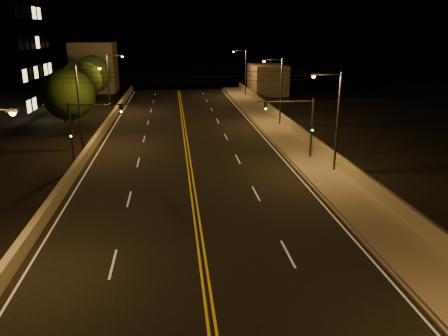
{
  "coord_description": "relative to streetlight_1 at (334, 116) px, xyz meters",
  "views": [
    {
      "loc": [
        -1.22,
        -9.49,
        11.13
      ],
      "look_at": [
        2.0,
        18.0,
        2.5
      ],
      "focal_mm": 35.0,
      "sensor_mm": 36.0,
      "label": 1
    }
  ],
  "objects": [
    {
      "name": "streetlight_5",
      "position": [
        -21.39,
        10.05,
        0.0
      ],
      "size": [
        2.55,
        0.28,
        8.19
      ],
      "color": "#2D2D33",
      "rests_on": "ground"
    },
    {
      "name": "distant_building_right",
      "position": [
        5.0,
        48.39,
        -2.12
      ],
      "size": [
        6.0,
        10.0,
        5.34
      ],
      "primitive_type": "cube",
      "color": "gray",
      "rests_on": "ground"
    },
    {
      "name": "tree_0",
      "position": [
        -23.87,
        15.67,
        -0.06
      ],
      "size": [
        5.53,
        5.53,
        7.5
      ],
      "color": "black",
      "rests_on": "ground"
    },
    {
      "name": "jersey_barrier",
      "position": [
        -20.78,
        -3.57,
        -4.33
      ],
      "size": [
        0.45,
        120.0,
        0.91
      ],
      "primitive_type": "cube",
      "color": "#ABA78E",
      "rests_on": "ground"
    },
    {
      "name": "road",
      "position": [
        -11.5,
        -3.57,
        -4.78
      ],
      "size": [
        18.0,
        120.0,
        0.02
      ],
      "primitive_type": "cube",
      "color": "black",
      "rests_on": "ground"
    },
    {
      "name": "streetlight_3",
      "position": [
        0.0,
        44.99,
        0.0
      ],
      "size": [
        2.55,
        0.28,
        8.19
      ],
      "color": "#2D2D33",
      "rests_on": "ground"
    },
    {
      "name": "curb",
      "position": [
        -2.57,
        -3.57,
        -4.71
      ],
      "size": [
        0.14,
        120.0,
        0.15
      ],
      "primitive_type": "cube",
      "color": "gray",
      "rests_on": "ground"
    },
    {
      "name": "parapet_rail",
      "position": [
        0.95,
        -3.57,
        -3.46
      ],
      "size": [
        0.06,
        120.0,
        0.06
      ],
      "primitive_type": "cylinder",
      "rotation": [
        1.57,
        0.0,
        0.0
      ],
      "color": "black",
      "rests_on": "parapet_wall"
    },
    {
      "name": "distant_building_left",
      "position": [
        -27.5,
        55.24,
        -0.13
      ],
      "size": [
        8.0,
        8.0,
        9.32
      ],
      "primitive_type": "cube",
      "color": "gray",
      "rests_on": "ground"
    },
    {
      "name": "traffic_signal_right",
      "position": [
        -1.55,
        3.97,
        -1.21
      ],
      "size": [
        5.11,
        0.31,
        5.58
      ],
      "color": "#2D2D33",
      "rests_on": "ground"
    },
    {
      "name": "streetlight_2",
      "position": [
        0.0,
        18.87,
        0.0
      ],
      "size": [
        2.55,
        0.28,
        8.19
      ],
      "color": "#2D2D33",
      "rests_on": "ground"
    },
    {
      "name": "sidewalk",
      "position": [
        -0.7,
        -3.57,
        -4.64
      ],
      "size": [
        3.6,
        120.0,
        0.3
      ],
      "primitive_type": "cube",
      "color": "gray",
      "rests_on": "ground"
    },
    {
      "name": "lane_markings",
      "position": [
        -11.5,
        -3.64,
        -4.77
      ],
      "size": [
        17.32,
        116.0,
        0.0
      ],
      "color": "silver",
      "rests_on": "road"
    },
    {
      "name": "parapet_wall",
      "position": [
        0.95,
        -3.57,
        -3.99
      ],
      "size": [
        0.3,
        120.0,
        1.0
      ],
      "primitive_type": "cube",
      "color": "#ABA78E",
      "rests_on": "sidewalk"
    },
    {
      "name": "traffic_signal_left",
      "position": [
        -20.24,
        3.97,
        -1.21
      ],
      "size": [
        5.11,
        0.31,
        5.58
      ],
      "color": "#2D2D33",
      "rests_on": "ground"
    },
    {
      "name": "streetlight_6",
      "position": [
        -21.39,
        30.73,
        0.0
      ],
      "size": [
        2.55,
        0.28,
        8.19
      ],
      "color": "#2D2D33",
      "rests_on": "ground"
    },
    {
      "name": "streetlight_1",
      "position": [
        0.0,
        0.0,
        0.0
      ],
      "size": [
        2.55,
        0.28,
        8.19
      ],
      "color": "#2D2D33",
      "rests_on": "ground"
    },
    {
      "name": "overhead_wires",
      "position": [
        -11.5,
        5.93,
        2.61
      ],
      "size": [
        22.0,
        0.03,
        0.83
      ],
      "color": "black"
    },
    {
      "name": "tree_3",
      "position": [
        -25.05,
        38.0,
        0.08
      ],
      "size": [
        5.7,
        5.7,
        7.73
      ],
      "color": "black",
      "rests_on": "ground"
    },
    {
      "name": "tree_1",
      "position": [
        -26.58,
        24.38,
        -0.81
      ],
      "size": [
        4.66,
        4.66,
        6.32
      ],
      "color": "black",
      "rests_on": "ground"
    },
    {
      "name": "tree_2",
      "position": [
        -25.26,
        30.57,
        -0.09
      ],
      "size": [
        5.5,
        5.5,
        7.45
      ],
      "color": "black",
      "rests_on": "ground"
    }
  ]
}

